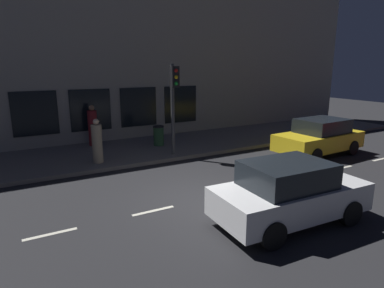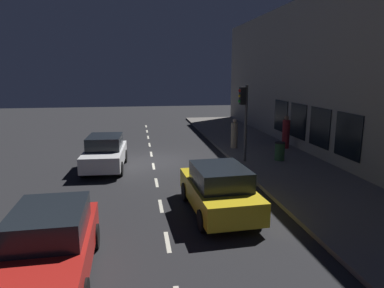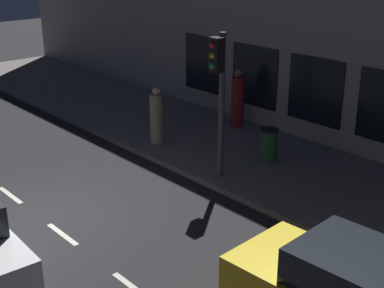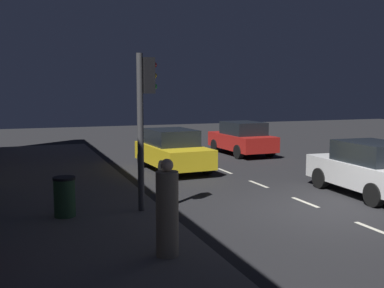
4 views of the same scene
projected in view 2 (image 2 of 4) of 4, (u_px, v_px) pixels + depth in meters
ground_plane at (153, 161)px, 17.84m from camera, size 60.00×60.00×0.00m
sidewalk at (268, 155)px, 18.78m from camera, size 4.50×32.00×0.15m
building_facade at (317, 76)px, 18.32m from camera, size 0.65×32.00×8.59m
lane_centre_line at (153, 166)px, 16.87m from camera, size 0.12×27.20×0.01m
traffic_light at (244, 110)px, 16.77m from camera, size 0.50×0.32×3.76m
parked_car_0 at (219, 189)px, 11.16m from camera, size 2.06×4.15×1.58m
parked_car_1 at (50, 245)px, 7.57m from camera, size 1.93×4.02×1.58m
parked_car_2 at (105, 153)px, 16.28m from camera, size 1.97×3.98×1.58m
pedestrian_0 at (234, 135)px, 20.19m from camera, size 0.46×0.46×1.72m
pedestrian_1 at (286, 133)px, 20.11m from camera, size 0.52×0.52×1.90m
trash_bin at (280, 151)px, 17.37m from camera, size 0.51×0.51×0.93m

